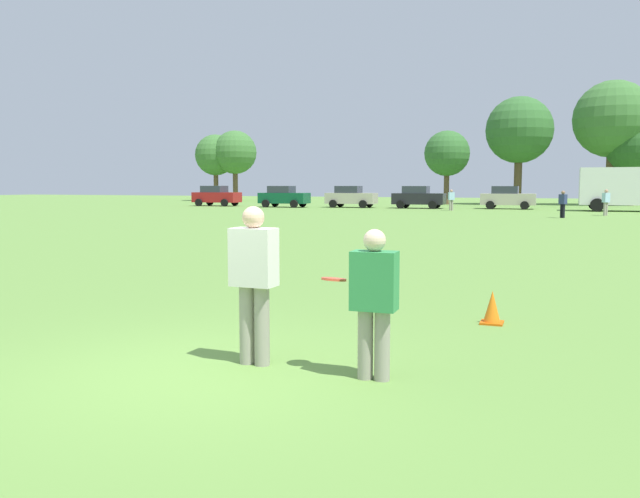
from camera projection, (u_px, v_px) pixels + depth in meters
name	position (u px, v px, depth m)	size (l,w,h in m)	color
ground_plane	(197.00, 373.00, 6.93)	(178.29, 178.29, 0.00)	#608C3D
player_thrower	(254.00, 276.00, 7.19)	(0.50, 0.30, 1.77)	gray
player_defender	(374.00, 296.00, 6.63)	(0.47, 0.27, 1.56)	gray
frisbee	(334.00, 279.00, 6.91)	(0.27, 0.27, 0.06)	#E54C33
traffic_cone	(492.00, 308.00, 9.37)	(0.32, 0.32, 0.48)	#D8590C
parked_car_near_left	(216.00, 196.00, 58.84)	(4.21, 2.24, 1.82)	maroon
parked_car_mid_left	(284.00, 196.00, 55.70)	(4.21, 2.24, 1.82)	#0C4C2D
parked_car_center	(351.00, 197.00, 54.97)	(4.21, 2.24, 1.82)	#B7AD99
parked_car_mid_right	(418.00, 197.00, 53.13)	(4.21, 2.24, 1.82)	black
parked_car_near_right	(508.00, 197.00, 51.74)	(4.21, 2.24, 1.82)	#B7AD99
box_truck	(640.00, 187.00, 46.80)	(8.51, 3.05, 3.18)	white
bystander_sideline_watcher	(606.00, 201.00, 40.89)	(0.50, 0.51, 1.66)	gray
bystander_far_jogger	(451.00, 199.00, 48.67)	(0.50, 0.45, 1.58)	gray
bystander_field_marshal	(563.00, 203.00, 38.23)	(0.50, 0.49, 1.61)	black
tree_west_oak	(216.00, 155.00, 75.99)	(4.76, 4.76, 7.74)	brown
tree_west_maple	(235.00, 153.00, 75.19)	(5.00, 5.00, 8.12)	brown
tree_center_elm	(447.00, 154.00, 62.79)	(4.38, 4.38, 7.12)	brown
tree_east_birch	(519.00, 130.00, 61.79)	(6.32, 6.32, 10.26)	brown
tree_east_oak	(613.00, 120.00, 59.77)	(7.06, 7.06, 11.47)	brown
tree_far_east_pine	(633.00, 147.00, 59.09)	(4.75, 4.75, 7.72)	brown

